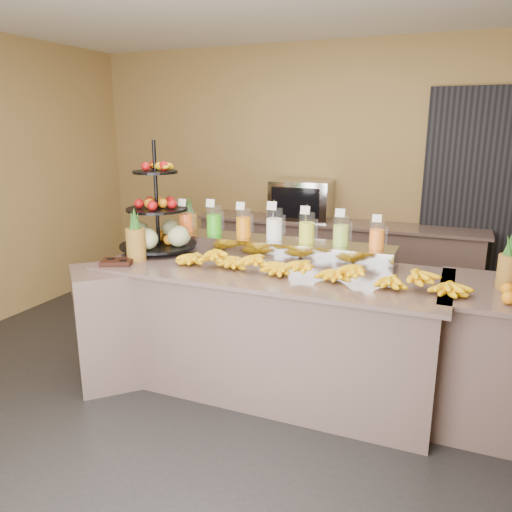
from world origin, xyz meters
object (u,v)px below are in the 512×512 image
Objects in this scene: banana_heap at (308,265)px; oven_warmer at (302,200)px; pitcher_tray at (274,249)px; fruit_stand at (162,224)px; condiment_caddy at (117,262)px.

banana_heap is 3.20× the size of oven_warmer.
fruit_stand reaches higher than pitcher_tray.
banana_heap is 2.30× the size of fruit_stand.
condiment_caddy is at bearing -110.90° from oven_warmer.
fruit_stand reaches higher than banana_heap.
pitcher_tray is 0.53m from banana_heap.
pitcher_tray is at bearing -4.93° from fruit_stand.
pitcher_tray is 2.89× the size of oven_warmer.
pitcher_tray is at bearing 31.38° from condiment_caddy.
condiment_caddy is at bearing -169.77° from banana_heap.
fruit_stand is 1.92m from oven_warmer.
banana_heap reaches higher than pitcher_tray.
pitcher_tray is at bearing 136.24° from banana_heap.
banana_heap is 9.18× the size of condiment_caddy.
pitcher_tray is 0.94m from fruit_stand.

